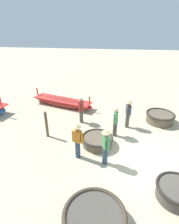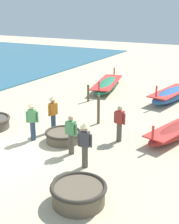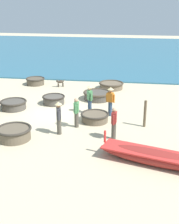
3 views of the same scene
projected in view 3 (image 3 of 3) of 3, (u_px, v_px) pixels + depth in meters
ground_plane at (60, 112)px, 18.25m from camera, size 80.00×80.00×0.00m
sea at (134, 53)px, 37.29m from camera, size 28.00×52.00×0.10m
coracle_far_left at (111, 85)px, 22.81m from camera, size 1.80×1.80×0.47m
coracle_front_left at (95, 117)px, 16.80m from camera, size 1.54×1.54×0.47m
coracle_weathered at (35, 81)px, 23.88m from camera, size 1.43×1.43×0.52m
coracle_nearest at (54, 99)px, 19.56m from camera, size 1.42×1.42×0.53m
coracle_far_right at (14, 133)px, 14.67m from camera, size 1.67×1.67×0.59m
coracle_tilted at (14, 104)px, 18.68m from camera, size 1.59×1.59×0.51m
coracle_front_right at (97, 95)px, 20.40m from camera, size 1.85×1.85×0.53m
long_boat_ochre_hull at (155, 157)px, 12.47m from camera, size 2.23×4.80×1.07m
fisherman_by_coracle at (76, 112)px, 15.86m from camera, size 0.53×0.22×1.57m
fisherman_crouching at (114, 122)px, 14.52m from camera, size 0.53×0.24×1.57m
fisherman_with_hat at (90, 97)px, 17.76m from camera, size 0.47×0.36×1.67m
fisherman_standing_left at (59, 116)px, 15.00m from camera, size 0.52×0.36×1.67m
fisherman_hauling at (110, 99)px, 17.39m from camera, size 0.36×0.51×1.67m
dog at (60, 82)px, 23.25m from camera, size 0.45×0.61×0.55m
mooring_post_shoreline at (145, 114)px, 15.97m from camera, size 0.14×0.14×1.42m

